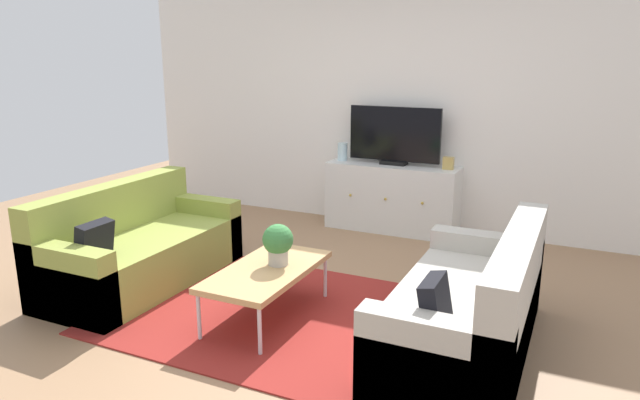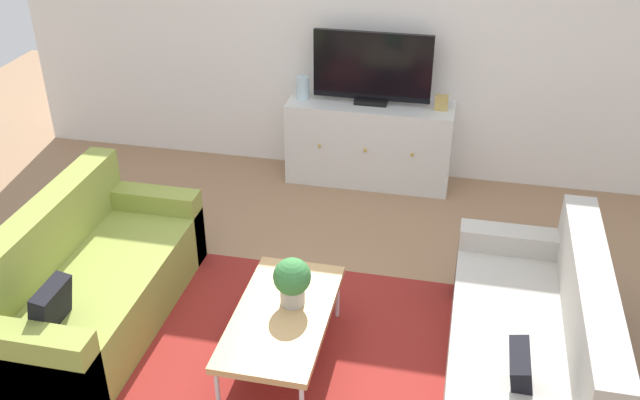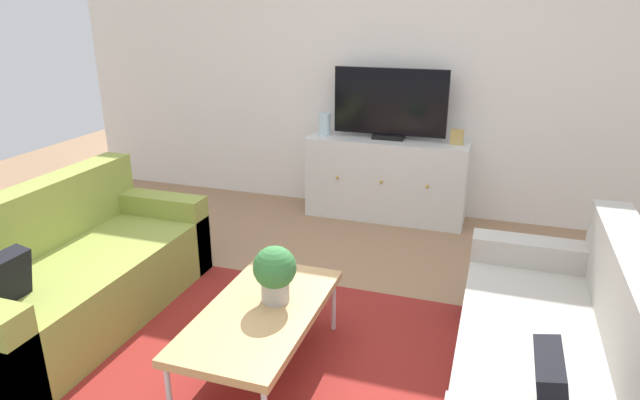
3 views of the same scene
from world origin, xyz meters
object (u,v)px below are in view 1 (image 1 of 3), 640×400
flat_screen_tv (395,136)px  couch_right_side (475,313)px  tv_console (392,198)px  mantel_clock (448,163)px  potted_plant (278,242)px  coffee_table (267,272)px  couch_left_side (136,250)px  glass_vase (342,152)px

flat_screen_tv → couch_right_side: bearing=-60.5°
tv_console → mantel_clock: (0.60, 0.00, 0.44)m
tv_console → potted_plant: bearing=-92.3°
potted_plant → coffee_table: bearing=-110.2°
potted_plant → tv_console: size_ratio=0.22×
tv_console → mantel_clock: 0.74m
couch_left_side → mantel_clock: bearing=48.3°
coffee_table → tv_console: bearing=86.9°
coffee_table → potted_plant: 0.23m
flat_screen_tv → coffee_table: bearing=-93.1°
coffee_table → mantel_clock: 2.65m
glass_vase → mantel_clock: glass_vase is taller
couch_left_side → tv_console: 2.82m
mantel_clock → flat_screen_tv: bearing=178.1°
potted_plant → glass_vase: bearing=101.9°
couch_right_side → potted_plant: 1.48m
potted_plant → tv_console: 2.40m
mantel_clock → glass_vase: bearing=180.0°
glass_vase → coffee_table: bearing=-79.5°
couch_right_side → coffee_table: bearing=-175.2°
couch_left_side → couch_right_side: 2.87m
couch_right_side → glass_vase: bearing=129.5°
couch_right_side → coffee_table: (-1.49, -0.13, 0.08)m
flat_screen_tv → glass_vase: size_ratio=5.05×
glass_vase → mantel_clock: bearing=0.0°
couch_left_side → flat_screen_tv: bearing=57.8°
glass_vase → couch_left_side: bearing=-110.9°
mantel_clock → tv_console: bearing=-180.0°
coffee_table → tv_console: 2.50m
tv_console → mantel_clock: size_ratio=11.10×
couch_left_side → mantel_clock: mantel_clock is taller
couch_left_side → glass_vase: glass_vase is taller
couch_left_side → glass_vase: 2.60m
couch_left_side → glass_vase: size_ratio=8.90×
tv_console → mantel_clock: mantel_clock is taller
tv_console → glass_vase: 0.76m
coffee_table → tv_console: size_ratio=0.76×
couch_right_side → glass_vase: size_ratio=8.90×
coffee_table → mantel_clock: mantel_clock is taller
couch_right_side → tv_console: couch_right_side is taller
couch_right_side → flat_screen_tv: bearing=119.5°
couch_left_side → tv_console: (1.51, 2.37, 0.09)m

